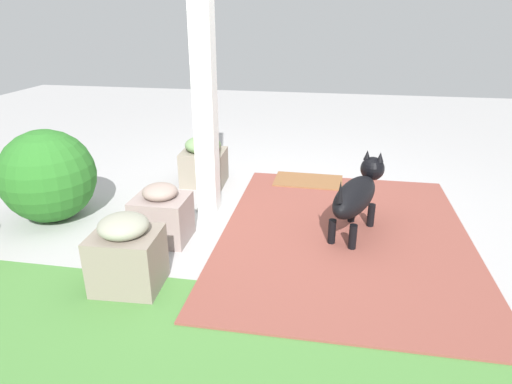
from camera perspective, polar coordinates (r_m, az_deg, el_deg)
The scene contains 9 objects.
ground_plane at distance 3.63m, azimuth 0.16°, elevation -3.04°, with size 12.00×12.00×0.00m, color #A9A7A7.
brick_path at distance 3.38m, azimuth 11.33°, elevation -5.35°, with size 1.80×2.40×0.02m, color brown.
porch_pillar at distance 3.46m, azimuth -6.70°, elevation 13.85°, with size 0.16×0.16×2.11m, color white.
stone_planter_nearest at distance 4.27m, azimuth -6.73°, elevation 3.94°, with size 0.42×0.40×0.46m.
stone_planter_mid at distance 3.25m, azimuth -12.01°, elevation -2.90°, with size 0.38×0.33×0.43m.
stone_planter_far at distance 2.74m, azimuth -16.28°, elevation -7.65°, with size 0.41×0.35×0.47m.
round_shrub at distance 3.80m, azimuth -25.19°, elevation 1.88°, with size 0.73×0.73×0.73m, color #296D24.
dog at distance 3.30m, azimuth 12.90°, elevation -0.16°, with size 0.45×0.80×0.56m.
doormat at distance 4.34m, azimuth 6.73°, elevation 1.35°, with size 0.65×0.40×0.03m, color brown.
Camera 1 is at (-0.56, 3.23, 1.55)m, focal length 31.11 mm.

